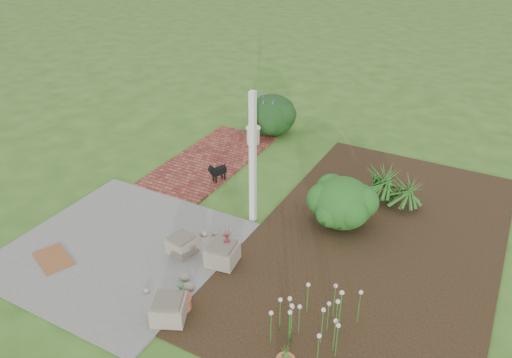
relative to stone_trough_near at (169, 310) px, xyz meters
The scene contains 18 objects.
ground 2.70m from the stone_trough_near, 100.26° to the left, with size 80.00×80.00×0.00m, color #34581B.
concrete_patio 1.96m from the stone_trough_near, 152.46° to the left, with size 3.50×3.50×0.04m, color slate.
brick_path 4.92m from the stone_trough_near, 116.35° to the left, with size 1.60×3.50×0.04m, color maroon.
garden_bed 3.75m from the stone_trough_near, 57.35° to the left, with size 4.00×7.00×0.03m, color black.
veranda_post 2.95m from the stone_trough_near, 93.74° to the left, with size 0.10×0.10×2.50m, color white.
stone_trough_near is the anchor object (origin of this frame).
stone_trough_mid 1.50m from the stone_trough_near, 118.98° to the left, with size 0.41×0.41×0.28m, color gray.
stone_trough_far 1.40m from the stone_trough_near, 90.00° to the left, with size 0.46×0.46×0.31m, color gray.
coir_doormat 2.48m from the stone_trough_near, behind, with size 0.72×0.46×0.02m, color brown.
black_dog 3.93m from the stone_trough_near, 112.57° to the left, with size 0.25×0.45×0.40m.
cream_ceramic_urn 5.86m from the stone_trough_near, 107.31° to the left, with size 0.31×0.31×0.41m, color #EEE0C4.
evergreen_shrub 3.65m from the stone_trough_near, 69.13° to the left, with size 1.08×1.08×0.92m, color #11380B.
agapanthus_clump_back 4.95m from the stone_trough_near, 64.25° to the left, with size 0.92×0.92×0.83m, color #153E11, non-canonical shape.
agapanthus_clump_front 4.85m from the stone_trough_near, 69.91° to the left, with size 0.97×0.97×0.87m, color #1A410C, non-canonical shape.
pink_flower_patch 2.05m from the stone_trough_near, 20.85° to the left, with size 1.08×1.08×0.69m, color #113D0F, non-canonical shape.
terracotta_pot_bronze 1.50m from the stone_trough_near, 88.47° to the left, with size 0.32×0.32×0.26m, color #9D5035.
terracotta_pot_small_right 0.26m from the stone_trough_near, 80.99° to the left, with size 0.26×0.26×0.22m, color #9B4D34.
purple_flowering_bush 6.68m from the stone_trough_near, 104.59° to the left, with size 1.20×1.20×1.02m, color black.
Camera 1 is at (4.02, -6.60, 5.19)m, focal length 35.00 mm.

